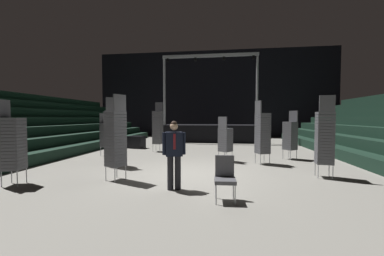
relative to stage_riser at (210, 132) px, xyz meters
The scene contains 15 objects.
ground_plane 10.51m from the stage_riser, 90.00° to the right, with size 22.00×30.00×0.10m, color gray.
arena_end_wall 5.59m from the stage_riser, 90.00° to the left, with size 22.00×0.30×8.00m, color black.
stage_riser is the anchor object (origin of this frame).
man_with_tie 12.22m from the stage_riser, 90.75° to the right, with size 0.57×0.34×1.68m.
chair_stack_front_left 8.97m from the stage_riser, 73.96° to the right, with size 0.57×0.57×2.39m.
chair_stack_front_right 8.31m from the stage_riser, 62.74° to the right, with size 0.62×0.62×2.05m.
chair_stack_mid_left 13.15m from the stage_riser, 109.53° to the right, with size 0.53×0.53×2.22m.
chair_stack_mid_right 11.75m from the stage_riser, 99.62° to the right, with size 0.58×0.58×2.39m.
chair_stack_mid_centre 10.19m from the stage_riser, 107.16° to the right, with size 0.61×0.61×2.48m.
chair_stack_rear_left 8.71m from the stage_riser, 120.04° to the right, with size 0.58×0.58×1.96m.
chair_stack_rear_right 11.19m from the stage_riser, 69.34° to the right, with size 0.50×0.50×2.39m.
chair_stack_rear_centre 6.43m from the stage_riser, 111.75° to the right, with size 0.49×0.49×2.56m.
chair_stack_aisle_left 8.34m from the stage_riser, 82.51° to the right, with size 0.62×0.62×1.79m.
equipment_road_case 6.22m from the stage_riser, 129.90° to the right, with size 0.90×0.60×0.70m, color black.
loose_chair_near_man 12.85m from the stage_riser, 85.25° to the right, with size 0.46×0.46×0.95m.
Camera 1 is at (1.05, -7.32, 1.75)m, focal length 22.11 mm.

